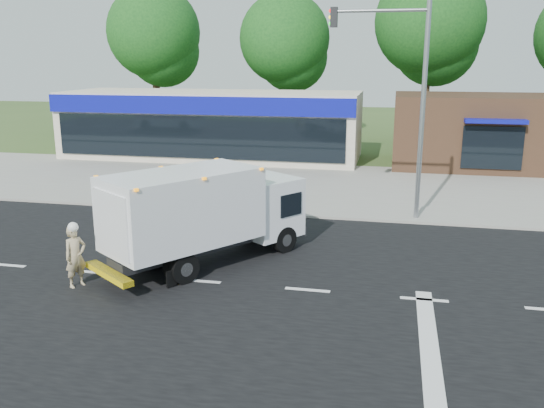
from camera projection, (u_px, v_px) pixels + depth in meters
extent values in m
plane|color=#385123|center=(307.00, 290.00, 15.23)|extent=(120.00, 120.00, 0.00)
cube|color=black|center=(307.00, 290.00, 15.23)|extent=(60.00, 14.00, 0.02)
cube|color=gray|center=(338.00, 210.00, 22.99)|extent=(60.00, 2.40, 0.12)
cube|color=gray|center=(350.00, 182.00, 28.50)|extent=(60.00, 9.00, 0.02)
cube|color=silver|center=(7.00, 265.00, 17.04)|extent=(1.20, 0.15, 0.01)
cube|color=silver|center=(100.00, 273.00, 16.44)|extent=(1.20, 0.15, 0.01)
cube|color=silver|center=(200.00, 281.00, 15.83)|extent=(1.20, 0.15, 0.01)
cube|color=silver|center=(307.00, 290.00, 15.23)|extent=(1.20, 0.15, 0.01)
cube|color=silver|center=(424.00, 299.00, 14.62)|extent=(1.20, 0.15, 0.01)
cube|color=silver|center=(430.00, 358.00, 11.78)|extent=(0.40, 7.00, 0.01)
cube|color=black|center=(185.00, 249.00, 16.61)|extent=(3.29, 4.10, 0.31)
cube|color=white|center=(265.00, 206.00, 18.47)|extent=(2.57, 2.54, 1.85)
cube|color=black|center=(284.00, 196.00, 18.97)|extent=(1.44, 1.08, 0.79)
cube|color=white|center=(183.00, 208.00, 16.31)|extent=(4.29, 4.82, 2.07)
cube|color=silver|center=(111.00, 224.00, 14.87)|extent=(1.46, 1.07, 1.68)
cube|color=yellow|center=(109.00, 274.00, 15.09)|extent=(1.90, 1.48, 0.16)
cube|color=orange|center=(182.00, 173.00, 16.06)|extent=(4.22, 4.69, 0.07)
cylinder|color=black|center=(250.00, 228.00, 19.33)|extent=(0.71, 0.84, 0.85)
cylinder|color=black|center=(284.00, 239.00, 18.13)|extent=(0.71, 0.84, 0.85)
cylinder|color=black|center=(150.00, 253.00, 16.89)|extent=(0.71, 0.84, 0.85)
cylinder|color=black|center=(184.00, 269.00, 15.62)|extent=(0.71, 0.84, 0.85)
imported|color=tan|center=(76.00, 257.00, 15.31)|extent=(0.65, 0.73, 1.69)
sphere|color=white|center=(73.00, 227.00, 15.11)|extent=(0.28, 0.28, 0.28)
cube|color=beige|center=(212.00, 124.00, 35.52)|extent=(18.00, 6.00, 4.00)
cube|color=#0B1095|center=(195.00, 105.00, 32.28)|extent=(18.00, 0.30, 1.00)
cube|color=black|center=(196.00, 137.00, 32.72)|extent=(17.00, 0.12, 2.40)
cube|color=#382316|center=(485.00, 131.00, 32.28)|extent=(10.00, 6.00, 4.00)
cube|color=#0B1095|center=(495.00, 121.00, 29.12)|extent=(3.00, 1.20, 0.20)
cube|color=black|center=(492.00, 148.00, 29.51)|extent=(3.00, 0.12, 2.20)
cylinder|color=gray|center=(422.00, 114.00, 20.84)|extent=(0.18, 0.18, 8.00)
cylinder|color=gray|center=(379.00, 11.00, 20.30)|extent=(3.40, 0.12, 0.12)
cube|color=black|center=(334.00, 17.00, 20.67)|extent=(0.25, 0.25, 0.70)
cylinder|color=#332114|center=(156.00, 89.00, 44.10)|extent=(0.56, 0.56, 7.35)
sphere|color=#134417|center=(154.00, 32.00, 43.07)|extent=(6.93, 6.93, 6.93)
sphere|color=#134417|center=(163.00, 51.00, 43.78)|extent=(5.46, 5.46, 5.46)
cylinder|color=#332114|center=(284.00, 94.00, 42.14)|extent=(0.56, 0.56, 6.86)
sphere|color=#134417|center=(285.00, 38.00, 41.18)|extent=(6.47, 6.47, 6.47)
sphere|color=#134417|center=(293.00, 57.00, 41.86)|extent=(5.10, 5.10, 5.10)
cylinder|color=#332114|center=(425.00, 89.00, 40.00)|extent=(0.56, 0.56, 7.84)
sphere|color=#134417|center=(430.00, 21.00, 38.90)|extent=(7.39, 7.39, 7.39)
sphere|color=#134417|center=(435.00, 44.00, 39.63)|extent=(5.82, 5.82, 5.82)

